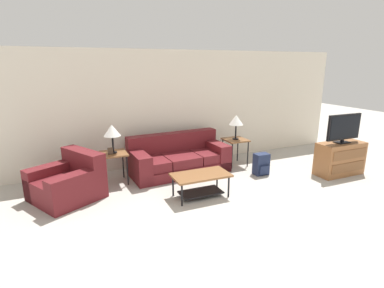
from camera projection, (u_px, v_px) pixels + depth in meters
The scene contains 13 objects.
ground_plane at pixel (299, 257), 3.66m from camera, with size 24.00×24.00×0.00m, color #B2ADA3.
wall_back at pixel (178, 108), 6.94m from camera, with size 8.82×0.06×2.60m.
couch at pixel (178, 159), 6.48m from camera, with size 2.14×1.07×0.82m.
armchair at pixel (68, 183), 5.22m from camera, with size 1.37×1.37×0.80m.
coffee_table at pixel (201, 180), 5.26m from camera, with size 1.01×0.55×0.42m.
side_table_left at pixel (114, 156), 5.82m from camera, with size 0.50×0.52×0.62m.
side_table_right at pixel (235, 142), 6.88m from camera, with size 0.50×0.52×0.62m.
table_lamp_left at pixel (112, 131), 5.69m from camera, with size 0.32×0.32×0.56m.
table_lamp_right at pixel (236, 120), 6.75m from camera, with size 0.32×0.32×0.56m.
tv_console at pixel (340, 159), 6.34m from camera, with size 1.04×0.45×0.69m.
television at pixel (344, 128), 6.17m from camera, with size 0.87×0.20×0.60m.
backpack at pixel (261, 164), 6.36m from camera, with size 0.31×0.29×0.46m.
picture_frame at pixel (110, 151), 5.69m from camera, with size 0.10×0.04×0.13m.
Camera 1 is at (-2.47, -2.39, 2.29)m, focal length 28.00 mm.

